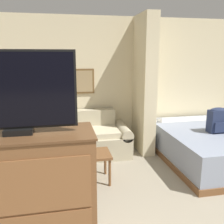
% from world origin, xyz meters
% --- Properties ---
extents(wall_back, '(7.36, 0.16, 2.60)m').
position_xyz_m(wall_back, '(-0.00, 3.68, 1.29)').
color(wall_back, beige).
rests_on(wall_back, ground_plane).
extents(wall_partition_pillar, '(0.24, 0.78, 2.60)m').
position_xyz_m(wall_partition_pillar, '(0.80, 3.23, 1.30)').
color(wall_partition_pillar, beige).
rests_on(wall_partition_pillar, ground_plane).
extents(couch, '(1.78, 0.84, 0.81)m').
position_xyz_m(couch, '(-0.41, 3.20, 0.30)').
color(couch, '#B7AD8E').
rests_on(couch, ground_plane).
extents(coffee_table, '(0.80, 0.46, 0.45)m').
position_xyz_m(coffee_table, '(-0.49, 2.13, 0.39)').
color(coffee_table, brown).
rests_on(coffee_table, ground_plane).
extents(side_table, '(0.50, 0.50, 0.59)m').
position_xyz_m(side_table, '(-1.54, 3.16, 0.50)').
color(side_table, brown).
rests_on(side_table, ground_plane).
extents(table_lamp, '(0.30, 0.30, 0.43)m').
position_xyz_m(table_lamp, '(-1.54, 3.16, 0.88)').
color(table_lamp, tan).
rests_on(table_lamp, side_table).
extents(tv_dresser, '(1.30, 0.55, 1.20)m').
position_xyz_m(tv_dresser, '(-1.14, 0.87, 0.60)').
color(tv_dresser, brown).
rests_on(tv_dresser, ground_plane).
extents(tv, '(1.02, 0.16, 0.72)m').
position_xyz_m(tv, '(-1.14, 0.87, 1.56)').
color(tv, black).
rests_on(tv, tv_dresser).
extents(bed, '(1.87, 2.17, 0.56)m').
position_xyz_m(bed, '(1.91, 2.50, 0.29)').
color(bed, brown).
rests_on(bed, ground_plane).
extents(backpack, '(0.33, 0.22, 0.43)m').
position_xyz_m(backpack, '(1.85, 2.37, 0.78)').
color(backpack, '#232D4C').
rests_on(backpack, bed).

